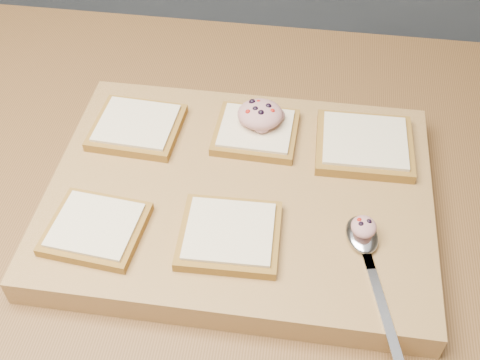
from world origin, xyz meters
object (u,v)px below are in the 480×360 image
at_px(bread_far_center, 256,131).
at_px(spoon, 365,244).
at_px(tuna_salad_dollop, 260,114).
at_px(cutting_board, 240,196).

relative_size(bread_far_center, spoon, 0.61).
bearing_deg(tuna_salad_dollop, cutting_board, -96.32).
xyz_separation_m(cutting_board, bread_far_center, (0.01, 0.10, 0.03)).
bearing_deg(cutting_board, tuna_salad_dollop, 83.68).
relative_size(tuna_salad_dollop, spoon, 0.33).
relative_size(cutting_board, spoon, 2.58).
bearing_deg(spoon, bread_far_center, 130.85).
bearing_deg(tuna_salad_dollop, spoon, -51.63).
xyz_separation_m(cutting_board, tuna_salad_dollop, (0.01, 0.11, 0.05)).
height_order(cutting_board, bread_far_center, bread_far_center).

